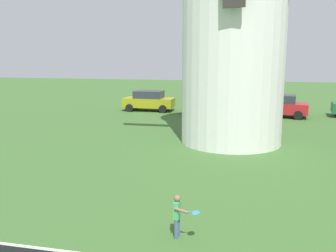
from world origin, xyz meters
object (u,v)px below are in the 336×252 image
(parked_car_mustard, at_px, (149,100))
(parked_car_black, at_px, (214,103))
(player_far, at_px, (178,214))
(parked_car_red, at_px, (279,105))

(parked_car_mustard, bearing_deg, parked_car_black, -7.33)
(parked_car_mustard, relative_size, parked_car_black, 0.93)
(parked_car_black, bearing_deg, player_far, -86.56)
(player_far, bearing_deg, parked_car_mustard, 107.63)
(player_far, xyz_separation_m, parked_car_mustard, (-6.26, 19.69, 0.20))
(player_far, relative_size, parked_car_black, 0.25)
(player_far, bearing_deg, parked_car_red, 79.70)
(parked_car_red, bearing_deg, parked_car_mustard, 175.40)
(player_far, height_order, parked_car_mustard, parked_car_mustard)
(parked_car_black, relative_size, parked_car_red, 1.02)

